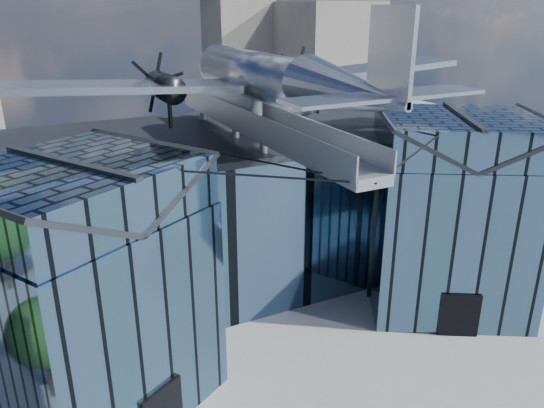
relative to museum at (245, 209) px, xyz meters
name	(u,v)px	position (x,y,z in m)	size (l,w,h in m)	color
ground_plane	(288,333)	(0.00, -5.82, -5.54)	(120.00, 120.00, 0.00)	gray
museum	(245,209)	(0.00, 0.00, 0.00)	(32.88, 24.50, 17.60)	#3F6180
bg_towers	(117,66)	(1.45, 44.67, 4.47)	(77.00, 24.50, 26.00)	slate
tree_side_e	(486,147)	(30.44, 8.50, -1.47)	(5.08, 5.08, 6.01)	black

